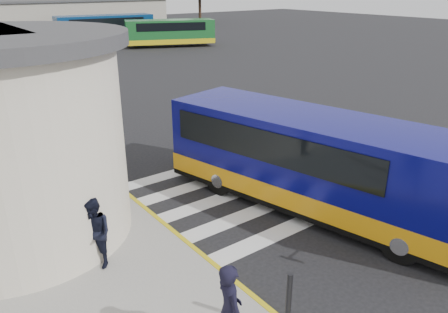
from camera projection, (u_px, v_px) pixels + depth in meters
ground at (252, 174)px, 14.48m from camera, size 140.00×140.00×0.00m
curb_strip at (88, 163)px, 15.14m from camera, size 0.12×34.00×0.16m
crosswalk at (256, 186)px, 13.61m from camera, size 8.00×5.35×0.01m
depot_building at (46, 20)px, 48.14m from camera, size 26.40×8.40×4.20m
transit_bus at (315, 166)px, 11.93m from camera, size 4.74×9.59×2.63m
pedestrian_a at (230, 311)px, 7.00m from camera, size 0.53×0.70×1.73m
pedestrian_b at (95, 233)px, 9.26m from camera, size 0.81×0.93×1.62m
bollard at (288, 304)px, 7.51m from camera, size 0.10×0.10×1.24m
far_bus_a at (105, 28)px, 44.36m from camera, size 9.83×3.90×2.47m
far_bus_b at (170, 32)px, 42.71m from camera, size 8.82×5.44×2.21m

